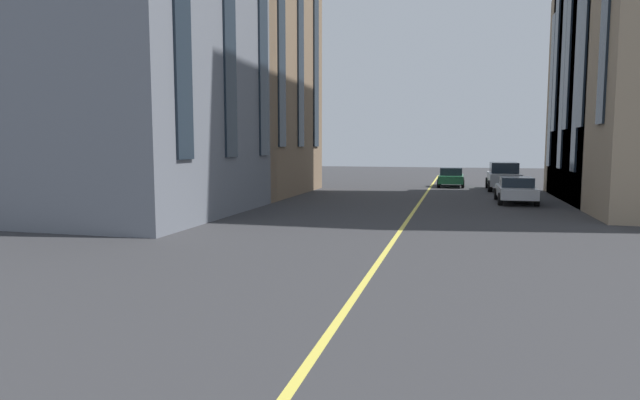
% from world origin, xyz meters
% --- Properties ---
extents(lane_centre_line, '(80.00, 0.16, 0.01)m').
position_xyz_m(lane_centre_line, '(20.00, 0.00, 0.00)').
color(lane_centre_line, '#D8C64C').
rests_on(lane_centre_line, ground_plane).
extents(car_green_oncoming, '(3.90, 1.89, 1.40)m').
position_xyz_m(car_green_oncoming, '(44.74, -1.43, 0.70)').
color(car_green_oncoming, '#1E6038').
rests_on(car_green_oncoming, ground_plane).
extents(car_silver_near, '(4.40, 1.95, 1.37)m').
position_xyz_m(car_silver_near, '(34.22, -4.90, 0.70)').
color(car_silver_near, '#B7BABF').
rests_on(car_silver_near, ground_plane).
extents(car_silver_parked_b, '(4.70, 2.14, 1.88)m').
position_xyz_m(car_silver_parked_b, '(42.42, -4.90, 0.97)').
color(car_silver_parked_b, '#B7BABF').
rests_on(car_silver_parked_b, ground_plane).
extents(building_left_near, '(11.85, 9.58, 18.03)m').
position_xyz_m(building_left_near, '(25.65, 12.23, 9.01)').
color(building_left_near, slate).
rests_on(building_left_near, ground_plane).
extents(building_left_far, '(10.72, 8.61, 21.04)m').
position_xyz_m(building_left_far, '(35.98, 11.74, 10.52)').
color(building_left_far, '#846B51').
rests_on(building_left_far, ground_plane).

